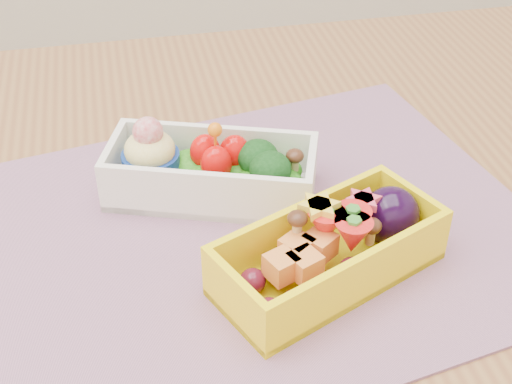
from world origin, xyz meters
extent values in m
cube|color=brown|center=(0.00, 0.00, 0.73)|extent=(1.20, 0.80, 0.04)
cylinder|color=brown|center=(0.54, 0.34, 0.35)|extent=(0.06, 0.06, 0.71)
cube|color=#9F6E84|center=(0.05, -0.01, 0.75)|extent=(0.54, 0.45, 0.00)
cube|color=white|center=(0.03, 0.05, 0.78)|extent=(0.20, 0.14, 0.05)
ellipsoid|color=#4CB024|center=(0.03, 0.05, 0.77)|extent=(0.18, 0.12, 0.02)
cylinder|color=navy|center=(-0.03, 0.07, 0.78)|extent=(0.05, 0.05, 0.03)
sphere|color=red|center=(-0.03, 0.07, 0.81)|extent=(0.03, 0.03, 0.03)
ellipsoid|color=red|center=(0.02, 0.06, 0.79)|extent=(0.03, 0.02, 0.03)
ellipsoid|color=red|center=(0.03, 0.04, 0.79)|extent=(0.03, 0.02, 0.03)
ellipsoid|color=red|center=(0.05, 0.06, 0.79)|extent=(0.03, 0.02, 0.03)
sphere|color=orange|center=(0.03, 0.05, 0.82)|extent=(0.01, 0.01, 0.01)
ellipsoid|color=black|center=(0.07, 0.04, 0.79)|extent=(0.04, 0.04, 0.03)
ellipsoid|color=black|center=(0.07, 0.02, 0.79)|extent=(0.04, 0.04, 0.03)
ellipsoid|color=#3F2111|center=(0.10, 0.03, 0.80)|extent=(0.02, 0.02, 0.01)
cube|color=yellow|center=(0.10, -0.07, 0.78)|extent=(0.20, 0.15, 0.05)
ellipsoid|color=#550F23|center=(0.06, -0.09, 0.77)|extent=(0.11, 0.08, 0.02)
cube|color=orange|center=(0.07, -0.08, 0.78)|extent=(0.06, 0.05, 0.02)
cone|color=red|center=(0.10, -0.06, 0.79)|extent=(0.04, 0.04, 0.03)
cone|color=red|center=(0.12, -0.06, 0.79)|extent=(0.04, 0.04, 0.03)
cone|color=red|center=(0.11, -0.08, 0.79)|extent=(0.04, 0.04, 0.03)
cylinder|color=yellow|center=(0.09, -0.06, 0.81)|extent=(0.03, 0.03, 0.01)
cylinder|color=#E53F5B|center=(0.13, -0.05, 0.80)|extent=(0.03, 0.03, 0.01)
ellipsoid|color=#3F2111|center=(0.07, -0.06, 0.79)|extent=(0.02, 0.02, 0.01)
ellipsoid|color=#3F2111|center=(0.13, -0.07, 0.79)|extent=(0.02, 0.02, 0.01)
ellipsoid|color=black|center=(0.15, -0.05, 0.78)|extent=(0.05, 0.05, 0.05)
camera|label=1|loc=(-0.04, -0.47, 1.14)|focal=50.83mm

